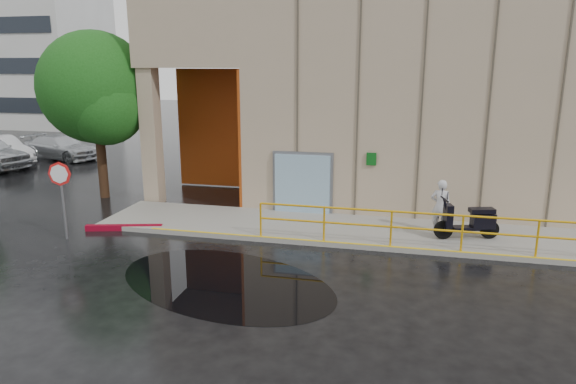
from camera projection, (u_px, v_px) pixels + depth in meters
name	position (u px, v px, depth m)	size (l,w,h in m)	color
ground	(245.00, 285.00, 12.26)	(120.00, 120.00, 0.00)	black
sidewalk	(415.00, 235.00, 15.63)	(20.00, 3.00, 0.15)	gray
building	(448.00, 88.00, 20.52)	(20.00, 10.17, 8.00)	tan
guardrail	(426.00, 230.00, 14.15)	(9.56, 0.06, 1.03)	#D7990B
distant_building	(26.00, 35.00, 43.00)	(12.00, 8.08, 15.00)	beige
person	(440.00, 206.00, 15.45)	(0.60, 0.39, 1.64)	silver
scooter	(469.00, 211.00, 14.85)	(1.96, 1.07, 1.48)	black
stop_sign	(61.00, 183.00, 15.03)	(0.71, 0.12, 2.37)	slate
red_curb	(124.00, 228.00, 16.26)	(2.40, 0.18, 0.18)	maroon
puddle	(225.00, 282.00, 12.41)	(5.85, 3.60, 0.01)	black
car_b	(1.00, 150.00, 26.92)	(1.54, 4.41, 1.45)	silver
car_c	(61.00, 147.00, 28.35)	(1.84, 4.52, 1.31)	silver
tree_near	(98.00, 92.00, 19.24)	(4.21, 4.21, 6.38)	black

